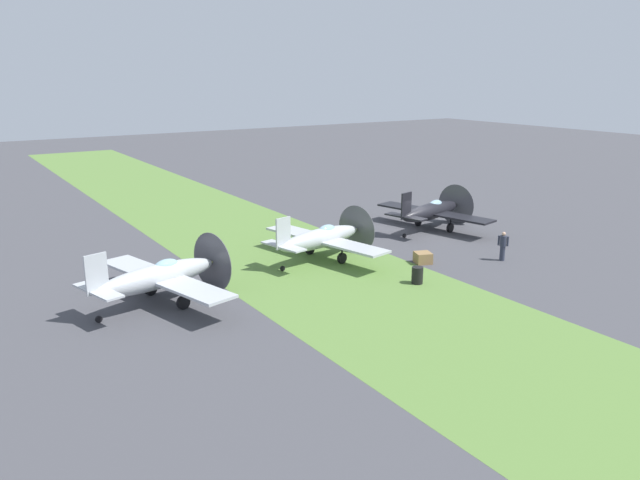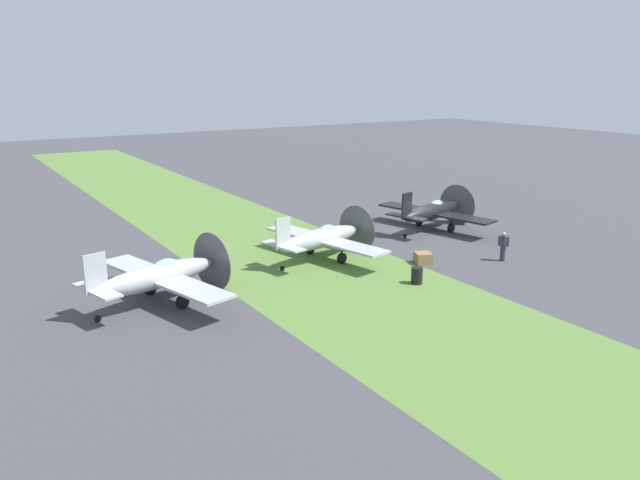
{
  "view_description": "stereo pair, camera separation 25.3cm",
  "coord_description": "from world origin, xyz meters",
  "px_view_note": "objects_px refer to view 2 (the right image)",
  "views": [
    {
      "loc": [
        31.18,
        -27.79,
        10.73
      ],
      "look_at": [
        1.49,
        -8.72,
        1.23
      ],
      "focal_mm": 35.15,
      "sensor_mm": 36.0,
      "label": 1
    },
    {
      "loc": [
        31.31,
        -27.58,
        10.73
      ],
      "look_at": [
        1.49,
        -8.72,
        1.23
      ],
      "focal_mm": 35.15,
      "sensor_mm": 36.0,
      "label": 2
    }
  ],
  "objects_px": {
    "airplane_trail": "(158,276)",
    "supply_crate": "(423,258)",
    "airplane_lead": "(433,211)",
    "fuel_drum": "(417,275)",
    "ground_crew_chief": "(503,246)",
    "airplane_wingman": "(322,238)"
  },
  "relations": [
    {
      "from": "airplane_lead",
      "to": "fuel_drum",
      "type": "distance_m",
      "value": 11.91
    },
    {
      "from": "airplane_wingman",
      "to": "airplane_trail",
      "type": "height_order",
      "value": "airplane_trail"
    },
    {
      "from": "airplane_wingman",
      "to": "fuel_drum",
      "type": "bearing_deg",
      "value": 4.49
    },
    {
      "from": "airplane_lead",
      "to": "fuel_drum",
      "type": "bearing_deg",
      "value": -58.87
    },
    {
      "from": "ground_crew_chief",
      "to": "fuel_drum",
      "type": "relative_size",
      "value": 1.92
    },
    {
      "from": "airplane_lead",
      "to": "supply_crate",
      "type": "distance_m",
      "value": 8.23
    },
    {
      "from": "airplane_lead",
      "to": "fuel_drum",
      "type": "height_order",
      "value": "airplane_lead"
    },
    {
      "from": "airplane_wingman",
      "to": "supply_crate",
      "type": "height_order",
      "value": "airplane_wingman"
    },
    {
      "from": "airplane_lead",
      "to": "airplane_trail",
      "type": "distance_m",
      "value": 21.19
    },
    {
      "from": "airplane_lead",
      "to": "airplane_trail",
      "type": "xyz_separation_m",
      "value": [
        3.87,
        -20.83,
        0.04
      ]
    },
    {
      "from": "airplane_trail",
      "to": "supply_crate",
      "type": "height_order",
      "value": "airplane_trail"
    },
    {
      "from": "airplane_wingman",
      "to": "airplane_trail",
      "type": "distance_m",
      "value": 10.59
    },
    {
      "from": "supply_crate",
      "to": "airplane_trail",
      "type": "bearing_deg",
      "value": -96.93
    },
    {
      "from": "airplane_trail",
      "to": "supply_crate",
      "type": "distance_m",
      "value": 15.12
    },
    {
      "from": "airplane_lead",
      "to": "ground_crew_chief",
      "type": "bearing_deg",
      "value": -24.31
    },
    {
      "from": "airplane_lead",
      "to": "ground_crew_chief",
      "type": "height_order",
      "value": "airplane_lead"
    },
    {
      "from": "airplane_lead",
      "to": "airplane_wingman",
      "type": "distance_m",
      "value": 10.6
    },
    {
      "from": "airplane_trail",
      "to": "fuel_drum",
      "type": "height_order",
      "value": "airplane_trail"
    },
    {
      "from": "airplane_trail",
      "to": "airplane_wingman",
      "type": "bearing_deg",
      "value": 85.99
    },
    {
      "from": "airplane_wingman",
      "to": "airplane_lead",
      "type": "bearing_deg",
      "value": 88.52
    },
    {
      "from": "airplane_wingman",
      "to": "supply_crate",
      "type": "relative_size",
      "value": 9.96
    },
    {
      "from": "fuel_drum",
      "to": "airplane_trail",
      "type": "bearing_deg",
      "value": -109.62
    }
  ]
}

